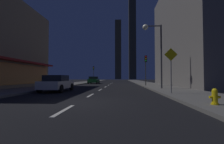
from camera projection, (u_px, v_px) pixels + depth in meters
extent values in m
cube|color=black|center=(113.00, 83.00, 40.06)|extent=(78.00, 136.00, 0.10)
cube|color=#605E59|center=(142.00, 82.00, 39.65)|extent=(4.00, 76.00, 0.15)
cube|color=#605E59|center=(85.00, 82.00, 40.48)|extent=(4.00, 76.00, 0.15)
cube|color=silver|center=(64.00, 110.00, 6.14)|extent=(0.16, 2.20, 0.01)
cube|color=silver|center=(90.00, 95.00, 11.33)|extent=(0.16, 2.20, 0.01)
cube|color=silver|center=(100.00, 90.00, 16.52)|extent=(0.16, 2.20, 0.01)
cube|color=silver|center=(105.00, 87.00, 21.70)|extent=(0.16, 2.20, 0.01)
cube|color=silver|center=(109.00, 85.00, 26.89)|extent=(0.16, 2.20, 0.01)
cube|color=silver|center=(111.00, 84.00, 32.08)|extent=(0.16, 2.20, 0.01)
cube|color=silver|center=(112.00, 83.00, 37.27)|extent=(0.16, 2.20, 0.01)
cube|color=#D88C3F|center=(13.00, 74.00, 16.78)|extent=(0.10, 14.98, 2.20)
cube|color=maroon|center=(17.00, 60.00, 16.80)|extent=(0.90, 15.58, 0.20)
cube|color=slate|center=(208.00, 32.00, 23.50)|extent=(11.00, 20.00, 15.57)
cube|color=#3F3C2F|center=(118.00, 50.00, 134.90)|extent=(5.03, 5.44, 48.49)
cube|color=#39362B|center=(132.00, 33.00, 124.09)|extent=(5.18, 8.58, 69.68)
cube|color=silver|center=(57.00, 85.00, 14.59)|extent=(1.80, 4.20, 0.65)
cube|color=black|center=(56.00, 78.00, 14.41)|extent=(1.64, 2.00, 0.55)
cylinder|color=black|center=(54.00, 87.00, 16.03)|extent=(0.22, 0.68, 0.68)
cylinder|color=black|center=(72.00, 87.00, 15.92)|extent=(0.22, 0.68, 0.68)
cylinder|color=black|center=(40.00, 89.00, 13.23)|extent=(0.22, 0.68, 0.68)
cylinder|color=black|center=(61.00, 89.00, 13.13)|extent=(0.22, 0.68, 0.68)
sphere|color=white|center=(60.00, 83.00, 16.67)|extent=(0.18, 0.18, 0.18)
sphere|color=white|center=(70.00, 83.00, 16.60)|extent=(0.18, 0.18, 0.18)
cube|color=#1E722D|center=(94.00, 81.00, 33.66)|extent=(1.80, 4.20, 0.65)
cube|color=black|center=(94.00, 78.00, 33.48)|extent=(1.64, 2.00, 0.55)
cylinder|color=black|center=(91.00, 82.00, 35.10)|extent=(0.22, 0.68, 0.68)
cylinder|color=black|center=(99.00, 82.00, 35.00)|extent=(0.22, 0.68, 0.68)
cylinder|color=black|center=(88.00, 82.00, 32.31)|extent=(0.22, 0.68, 0.68)
cylinder|color=black|center=(97.00, 82.00, 32.20)|extent=(0.22, 0.68, 0.68)
sphere|color=white|center=(93.00, 80.00, 35.74)|extent=(0.18, 0.18, 0.18)
sphere|color=white|center=(98.00, 80.00, 35.68)|extent=(0.18, 0.18, 0.18)
cylinder|color=yellow|center=(215.00, 98.00, 6.57)|extent=(0.22, 0.22, 0.55)
sphere|color=yellow|center=(215.00, 91.00, 6.58)|extent=(0.21, 0.21, 0.21)
cylinder|color=yellow|center=(215.00, 104.00, 6.56)|extent=(0.30, 0.30, 0.06)
cylinder|color=yellow|center=(211.00, 97.00, 6.58)|extent=(0.10, 0.10, 0.10)
cylinder|color=yellow|center=(219.00, 97.00, 6.56)|extent=(0.10, 0.10, 0.10)
cylinder|color=#B2B2B2|center=(68.00, 83.00, 24.54)|extent=(0.22, 0.22, 0.55)
sphere|color=#B2B2B2|center=(68.00, 81.00, 24.55)|extent=(0.21, 0.21, 0.21)
cylinder|color=#B2B2B2|center=(68.00, 85.00, 24.53)|extent=(0.30, 0.30, 0.06)
cylinder|color=#B2B2B2|center=(67.00, 83.00, 24.55)|extent=(0.10, 0.10, 0.10)
cylinder|color=#B2B2B2|center=(69.00, 83.00, 24.53)|extent=(0.10, 0.10, 0.10)
cylinder|color=#2D2D2D|center=(146.00, 70.00, 22.87)|extent=(0.12, 0.12, 4.20)
cube|color=black|center=(146.00, 59.00, 22.73)|extent=(0.32, 0.24, 0.90)
sphere|color=red|center=(146.00, 57.00, 22.61)|extent=(0.18, 0.18, 0.18)
sphere|color=#F2B20C|center=(146.00, 59.00, 22.60)|extent=(0.18, 0.18, 0.18)
sphere|color=#19D833|center=(146.00, 61.00, 22.59)|extent=(0.18, 0.18, 0.18)
cylinder|color=#2D2D2D|center=(94.00, 74.00, 44.66)|extent=(0.12, 0.12, 4.20)
cube|color=black|center=(94.00, 68.00, 44.51)|extent=(0.32, 0.24, 0.90)
sphere|color=red|center=(93.00, 67.00, 44.39)|extent=(0.18, 0.18, 0.18)
sphere|color=#F2B20C|center=(93.00, 68.00, 44.38)|extent=(0.18, 0.18, 0.18)
sphere|color=#19D833|center=(93.00, 69.00, 44.37)|extent=(0.18, 0.18, 0.18)
cylinder|color=#38383D|center=(161.00, 56.00, 16.67)|extent=(0.16, 0.16, 6.50)
cylinder|color=#38383D|center=(153.00, 26.00, 16.82)|extent=(1.60, 0.12, 0.12)
sphere|color=#FCF7CC|center=(145.00, 27.00, 16.87)|extent=(0.56, 0.56, 0.56)
cylinder|color=slate|center=(171.00, 76.00, 11.40)|extent=(0.08, 0.08, 2.40)
cube|color=yellow|center=(171.00, 55.00, 11.42)|extent=(0.91, 0.03, 0.91)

